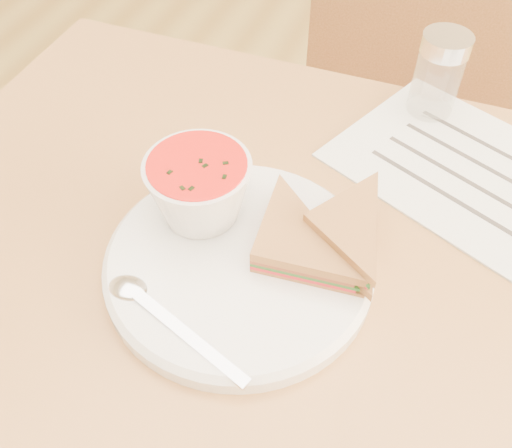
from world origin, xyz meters
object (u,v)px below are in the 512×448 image
at_px(plate, 239,264).
at_px(soup_bowl, 200,192).
at_px(dining_table, 307,436).
at_px(chair_far, 381,174).
at_px(condiment_shaker, 438,75).

height_order(plate, soup_bowl, soup_bowl).
height_order(dining_table, plate, plate).
distance_m(dining_table, soup_bowl, 0.45).
bearing_deg(chair_far, dining_table, 91.13).
distance_m(dining_table, chair_far, 0.50).
distance_m(chair_far, plate, 0.58).
distance_m(chair_far, condiment_shaker, 0.39).
bearing_deg(condiment_shaker, plate, -112.71).
bearing_deg(condiment_shaker, dining_table, -96.88).
relative_size(plate, condiment_shaker, 2.48).
relative_size(dining_table, plate, 3.80).
height_order(soup_bowl, condiment_shaker, condiment_shaker).
xyz_separation_m(dining_table, soup_bowl, (-0.15, 0.03, 0.43)).
xyz_separation_m(soup_bowl, condiment_shaker, (0.19, 0.28, 0.00)).
bearing_deg(condiment_shaker, soup_bowl, -124.11).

